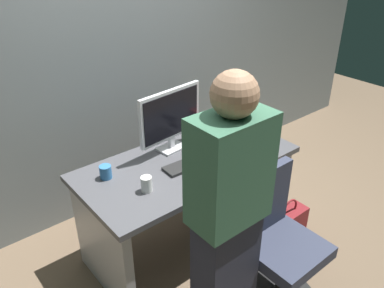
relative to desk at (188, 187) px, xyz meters
The scene contains 13 objects.
ground_plane 0.52m from the desk, ahead, with size 9.00×9.00×0.00m, color brown.
wall_back 1.33m from the desk, 90.00° to the left, with size 6.40×0.10×3.00m, color gray.
desk is the anchor object (origin of this frame).
office_chair 0.77m from the desk, 82.69° to the right, with size 0.52×0.52×0.94m.
person_at_desk 0.84m from the desk, 113.42° to the right, with size 0.40×0.24×1.64m.
monitor 0.52m from the desk, 86.50° to the left, with size 0.54×0.16×0.46m.
keyboard 0.24m from the desk, 85.57° to the right, with size 0.43×0.13×0.02m, color #262626.
mouse 0.41m from the desk, 13.14° to the right, with size 0.06×0.10×0.03m, color black.
cup_near_keyboard 0.52m from the desk, 163.43° to the right, with size 0.07×0.07×0.10m, color white.
cup_by_monitor 0.63m from the desk, 163.26° to the left, with size 0.08×0.08×0.09m, color #3372B2.
book_stack 0.58m from the desk, 14.27° to the left, with size 0.23×0.19×0.15m.
cell_phone 0.51m from the desk, 26.74° to the right, with size 0.07×0.14×0.01m, color black.
handbag 0.86m from the desk, 37.18° to the right, with size 0.34×0.14×0.38m.
Camera 1 is at (-1.46, -1.82, 2.16)m, focal length 36.66 mm.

